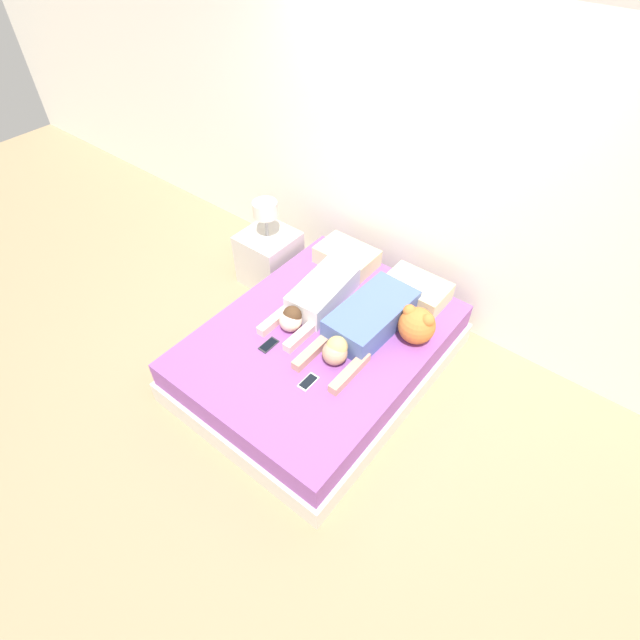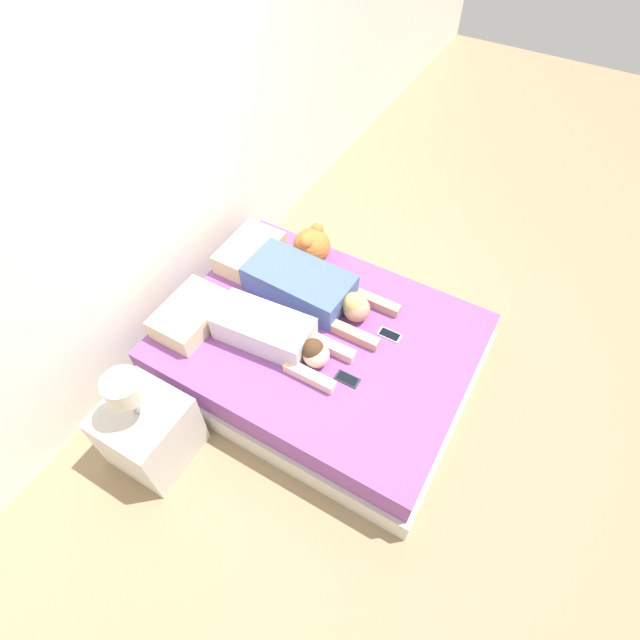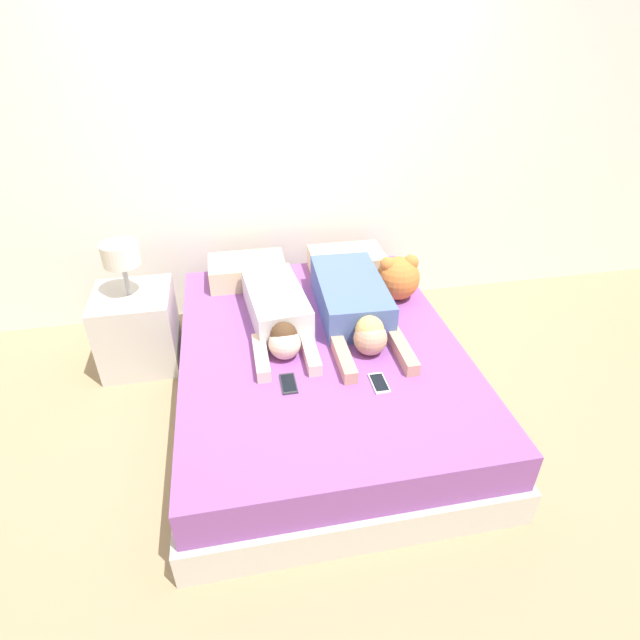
{
  "view_description": "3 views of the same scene",
  "coord_description": "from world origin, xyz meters",
  "views": [
    {
      "loc": [
        1.61,
        -2.02,
        3.16
      ],
      "look_at": [
        0.0,
        0.0,
        0.57
      ],
      "focal_mm": 28.0,
      "sensor_mm": 36.0,
      "label": 1
    },
    {
      "loc": [
        -1.74,
        -1.0,
        3.1
      ],
      "look_at": [
        0.0,
        0.0,
        0.57
      ],
      "focal_mm": 28.0,
      "sensor_mm": 36.0,
      "label": 2
    },
    {
      "loc": [
        -0.43,
        -2.25,
        2.04
      ],
      "look_at": [
        0.0,
        0.0,
        0.57
      ],
      "focal_mm": 28.0,
      "sensor_mm": 36.0,
      "label": 3
    }
  ],
  "objects": [
    {
      "name": "cell_phone_right",
      "position": [
        0.22,
        -0.41,
        0.42
      ],
      "size": [
        0.08,
        0.16,
        0.01
      ],
      "color": "silver",
      "rests_on": "bed"
    },
    {
      "name": "person_left",
      "position": [
        -0.21,
        0.21,
        0.51
      ],
      "size": [
        0.36,
        0.93,
        0.2
      ],
      "color": "silver",
      "rests_on": "bed"
    },
    {
      "name": "person_right",
      "position": [
        0.25,
        0.22,
        0.52
      ],
      "size": [
        0.41,
        1.08,
        0.21
      ],
      "color": "#4C66A5",
      "rests_on": "bed"
    },
    {
      "name": "ground_plane",
      "position": [
        0.0,
        0.0,
        0.0
      ],
      "size": [
        12.0,
        12.0,
        0.0
      ],
      "primitive_type": "plane",
      "color": "#9E8460"
    },
    {
      "name": "pillow_head_right",
      "position": [
        0.35,
        0.81,
        0.5
      ],
      "size": [
        0.5,
        0.34,
        0.16
      ],
      "color": "beige",
      "rests_on": "bed"
    },
    {
      "name": "cell_phone_left",
      "position": [
        -0.22,
        -0.33,
        0.42
      ],
      "size": [
        0.08,
        0.16,
        0.01
      ],
      "color": "#2D2D33",
      "rests_on": "bed"
    },
    {
      "name": "bed",
      "position": [
        0.0,
        0.0,
        0.2
      ],
      "size": [
        1.6,
        2.07,
        0.42
      ],
      "color": "beige",
      "rests_on": "ground_plane"
    },
    {
      "name": "nightstand",
      "position": [
        -1.08,
        0.59,
        0.29
      ],
      "size": [
        0.47,
        0.47,
        0.85
      ],
      "color": "beige",
      "rests_on": "ground_plane"
    },
    {
      "name": "plush_toy",
      "position": [
        0.58,
        0.4,
        0.56
      ],
      "size": [
        0.28,
        0.28,
        0.29
      ],
      "color": "orange",
      "rests_on": "bed"
    },
    {
      "name": "wall_back",
      "position": [
        0.0,
        1.18,
        1.3
      ],
      "size": [
        12.0,
        0.06,
        2.6
      ],
      "color": "white",
      "rests_on": "ground_plane"
    },
    {
      "name": "pillow_head_left",
      "position": [
        -0.35,
        0.81,
        0.5
      ],
      "size": [
        0.5,
        0.34,
        0.16
      ],
      "color": "beige",
      "rests_on": "bed"
    }
  ]
}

